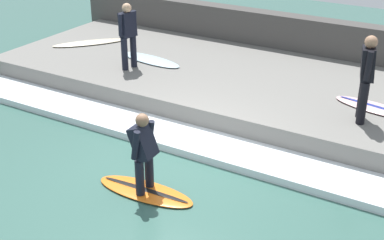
% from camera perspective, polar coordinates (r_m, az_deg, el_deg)
% --- Properties ---
extents(ground_plane, '(28.00, 28.00, 0.00)m').
position_cam_1_polar(ground_plane, '(9.65, -1.94, -5.16)').
color(ground_plane, '#386056').
extents(concrete_ledge, '(4.40, 12.97, 0.52)m').
position_cam_1_polar(concrete_ledge, '(12.44, 7.08, 3.32)').
color(concrete_ledge, slate).
rests_on(concrete_ledge, ground_plane).
extents(back_wall, '(0.50, 13.62, 1.41)m').
position_cam_1_polar(back_wall, '(14.46, 11.20, 8.08)').
color(back_wall, '#474442').
rests_on(back_wall, ground_plane).
extents(wave_foam_crest, '(1.02, 12.32, 0.15)m').
position_cam_1_polar(wave_foam_crest, '(10.32, 0.85, -2.52)').
color(wave_foam_crest, silver).
rests_on(wave_foam_crest, ground_plane).
extents(surfboard_riding, '(0.67, 1.80, 0.07)m').
position_cam_1_polar(surfboard_riding, '(8.99, -5.00, -7.56)').
color(surfboard_riding, orange).
rests_on(surfboard_riding, ground_plane).
extents(surfer_riding, '(0.52, 0.41, 1.39)m').
position_cam_1_polar(surfer_riding, '(8.58, -5.20, -3.08)').
color(surfer_riding, black).
rests_on(surfer_riding, surfboard_riding).
extents(surfer_waiting_near, '(0.55, 0.37, 1.67)m').
position_cam_1_polar(surfer_waiting_near, '(10.36, 18.11, 4.68)').
color(surfer_waiting_near, black).
rests_on(surfer_waiting_near, concrete_ledge).
extents(surfboard_waiting_near, '(0.87, 1.83, 0.07)m').
position_cam_1_polar(surfboard_waiting_near, '(11.26, 19.09, 1.21)').
color(surfboard_waiting_near, beige).
rests_on(surfboard_waiting_near, concrete_ledge).
extents(surfer_waiting_far, '(0.53, 0.32, 1.56)m').
position_cam_1_polar(surfer_waiting_far, '(12.71, -6.84, 9.26)').
color(surfer_waiting_far, black).
rests_on(surfer_waiting_far, concrete_ledge).
extents(surfboard_waiting_far, '(0.80, 1.87, 0.06)m').
position_cam_1_polar(surfboard_waiting_far, '(13.41, -4.42, 6.43)').
color(surfboard_waiting_far, silver).
rests_on(surfboard_waiting_far, concrete_ledge).
extents(surfboard_spare, '(1.82, 1.62, 0.06)m').
position_cam_1_polar(surfboard_spare, '(14.98, -10.89, 8.11)').
color(surfboard_spare, beige).
rests_on(surfboard_spare, concrete_ledge).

